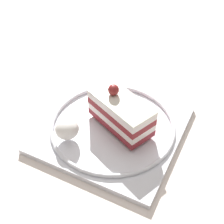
{
  "coord_description": "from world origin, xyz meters",
  "views": [
    {
      "loc": [
        -0.22,
        0.31,
        0.41
      ],
      "look_at": [
        0.01,
        0.0,
        0.05
      ],
      "focal_mm": 50.48,
      "sensor_mm": 36.0,
      "label": 1
    }
  ],
  "objects_px": {
    "dessert_plate": "(112,128)",
    "cake_slice": "(121,112)",
    "fork": "(95,98)",
    "whipped_cream_dollop": "(67,129)"
  },
  "relations": [
    {
      "from": "dessert_plate",
      "to": "cake_slice",
      "type": "bearing_deg",
      "value": -132.09
    },
    {
      "from": "cake_slice",
      "to": "whipped_cream_dollop",
      "type": "xyz_separation_m",
      "value": [
        0.05,
        0.08,
        -0.01
      ]
    },
    {
      "from": "dessert_plate",
      "to": "whipped_cream_dollop",
      "type": "xyz_separation_m",
      "value": [
        0.04,
        0.06,
        0.03
      ]
    },
    {
      "from": "whipped_cream_dollop",
      "to": "cake_slice",
      "type": "bearing_deg",
      "value": -125.56
    },
    {
      "from": "dessert_plate",
      "to": "whipped_cream_dollop",
      "type": "bearing_deg",
      "value": 55.69
    },
    {
      "from": "dessert_plate",
      "to": "fork",
      "type": "distance_m",
      "value": 0.07
    },
    {
      "from": "whipped_cream_dollop",
      "to": "fork",
      "type": "height_order",
      "value": "whipped_cream_dollop"
    },
    {
      "from": "cake_slice",
      "to": "whipped_cream_dollop",
      "type": "relative_size",
      "value": 3.21
    },
    {
      "from": "whipped_cream_dollop",
      "to": "fork",
      "type": "bearing_deg",
      "value": -78.13
    },
    {
      "from": "fork",
      "to": "cake_slice",
      "type": "bearing_deg",
      "value": 162.67
    }
  ]
}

